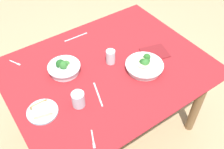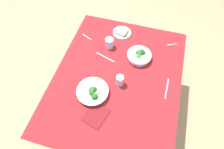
% 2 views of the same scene
% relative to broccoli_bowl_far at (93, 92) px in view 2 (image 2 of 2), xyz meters
% --- Properties ---
extents(ground_plane, '(6.00, 6.00, 0.00)m').
position_rel_broccoli_bowl_far_xyz_m(ground_plane, '(0.20, -0.15, -0.74)').
color(ground_plane, tan).
extents(dining_table, '(1.36, 1.07, 0.71)m').
position_rel_broccoli_bowl_far_xyz_m(dining_table, '(0.20, -0.15, -0.13)').
color(dining_table, maroon).
rests_on(dining_table, ground_plane).
extents(broccoli_bowl_far, '(0.26, 0.26, 0.08)m').
position_rel_broccoli_bowl_far_xyz_m(broccoli_bowl_far, '(0.00, 0.00, 0.00)').
color(broccoli_bowl_far, white).
rests_on(broccoli_bowl_far, dining_table).
extents(broccoli_bowl_near, '(0.22, 0.22, 0.10)m').
position_rel_broccoli_bowl_far_xyz_m(broccoli_bowl_near, '(0.46, -0.29, 0.01)').
color(broccoli_bowl_near, white).
rests_on(broccoli_bowl_near, dining_table).
extents(bread_side_plate, '(0.18, 0.18, 0.04)m').
position_rel_broccoli_bowl_far_xyz_m(bread_side_plate, '(0.72, -0.06, -0.02)').
color(bread_side_plate, '#99C6D1').
rests_on(bread_side_plate, dining_table).
extents(water_glass_center, '(0.06, 0.06, 0.10)m').
position_rel_broccoli_bowl_far_xyz_m(water_glass_center, '(0.15, -0.18, 0.02)').
color(water_glass_center, silver).
rests_on(water_glass_center, dining_table).
extents(water_glass_side, '(0.08, 0.08, 0.10)m').
position_rel_broccoli_bowl_far_xyz_m(water_glass_side, '(0.52, 0.01, 0.02)').
color(water_glass_side, silver).
rests_on(water_glass_side, dining_table).
extents(fork_by_far_bowl, '(0.05, 0.11, 0.00)m').
position_rel_broccoli_bowl_far_xyz_m(fork_by_far_bowl, '(0.58, 0.27, -0.03)').
color(fork_by_far_bowl, '#B7B7BC').
rests_on(fork_by_far_bowl, dining_table).
extents(fork_by_near_bowl, '(0.05, 0.09, 0.00)m').
position_rel_broccoli_bowl_far_xyz_m(fork_by_near_bowl, '(0.70, -0.56, -0.03)').
color(fork_by_near_bowl, '#B7B7BC').
rests_on(fork_by_near_bowl, dining_table).
extents(table_knife_left, '(0.20, 0.01, 0.00)m').
position_rel_broccoli_bowl_far_xyz_m(table_knife_left, '(0.21, -0.57, -0.03)').
color(table_knife_left, '#B7B7BC').
rests_on(table_knife_left, dining_table).
extents(table_knife_right, '(0.07, 0.19, 0.00)m').
position_rel_broccoli_bowl_far_xyz_m(table_knife_right, '(0.38, 0.01, -0.03)').
color(table_knife_right, '#B7B7BC').
rests_on(table_knife_right, dining_table).
extents(napkin_folded_upper, '(0.22, 0.20, 0.01)m').
position_rel_broccoli_bowl_far_xyz_m(napkin_folded_upper, '(-0.17, -0.08, -0.03)').
color(napkin_folded_upper, maroon).
rests_on(napkin_folded_upper, dining_table).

